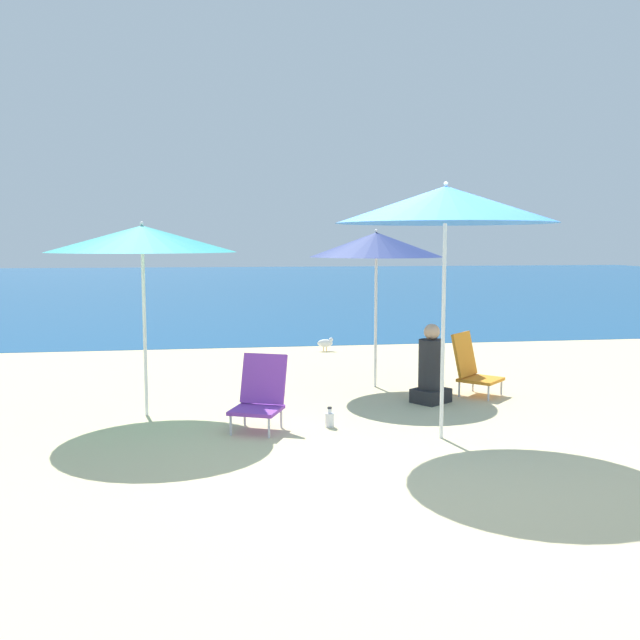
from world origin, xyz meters
The scene contains 10 objects.
ground_plane centered at (0.00, 0.00, 0.00)m, with size 60.00×60.00×0.00m, color beige.
sea_water centered at (0.00, 26.47, 0.00)m, with size 60.00×40.00×0.01m.
beach_umbrella_navy centered at (0.09, 2.85, 1.80)m, with size 1.67×1.67×2.00m.
beach_umbrella_blue centered at (0.16, 0.42, 2.17)m, with size 2.02×2.02×2.38m.
beach_umbrella_teal centered at (-2.66, 1.75, 1.87)m, with size 1.96×1.96×2.05m.
beach_chair_purple centered at (-1.50, 1.03, 0.35)m, with size 0.63×0.68×0.73m.
beach_chair_orange centered at (1.13, 2.20, 0.35)m, with size 0.68×0.68×0.75m.
person_seated_near centered at (0.52, 1.88, 0.38)m, with size 0.50×0.49×0.91m.
water_bottle centered at (-0.81, 0.98, 0.08)m, with size 0.09×0.09×0.20m.
seagull centered at (-0.06, 5.89, 0.14)m, with size 0.27×0.11×0.23m.
Camera 1 is at (-1.97, -5.88, 1.84)m, focal length 40.00 mm.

